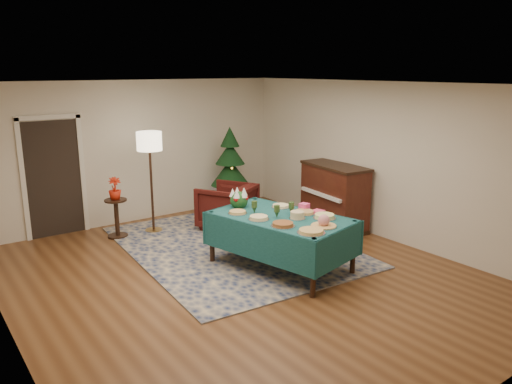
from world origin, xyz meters
TOP-DOWN VIEW (x-y plane):
  - room_shell at (0.00, 0.00)m, footprint 7.00×7.00m
  - doorway at (-1.60, 3.48)m, footprint 1.08×0.04m
  - rug at (0.58, 1.12)m, footprint 3.49×4.42m
  - buffet_table at (0.65, -0.06)m, footprint 1.65×2.29m
  - platter_0 at (0.49, -0.89)m, footprint 0.37×0.37m
  - platter_1 at (0.81, -0.79)m, footprint 0.36×0.36m
  - platter_2 at (1.09, -0.52)m, footprint 0.33×0.33m
  - platter_3 at (0.38, -0.45)m, footprint 0.33×0.33m
  - platter_4 at (0.76, -0.29)m, footprint 0.24×0.24m
  - platter_5 at (1.02, -0.16)m, footprint 0.33×0.33m
  - platter_6 at (0.29, -0.00)m, footprint 0.30×0.30m
  - platter_7 at (0.95, 0.32)m, footprint 0.29×0.29m
  - platter_8 at (0.22, 0.43)m, footprint 0.29×0.29m
  - goblet_0 at (0.43, 0.29)m, footprint 0.09×0.09m
  - goblet_1 at (0.84, -0.07)m, footprint 0.09×0.09m
  - goblet_2 at (0.56, -0.08)m, footprint 0.09×0.09m
  - napkin_stack at (1.20, -0.26)m, footprint 0.19×0.19m
  - gift_box at (1.14, -0.02)m, footprint 0.15×0.15m
  - centerpiece at (0.44, 0.72)m, footprint 0.29×0.29m
  - armchair at (1.05, 2.01)m, footprint 1.19×1.17m
  - floor_lamp at (-0.14, 2.67)m, footprint 0.44×0.44m
  - side_table at (-0.80, 2.73)m, footprint 0.39×0.39m
  - potted_plant at (-0.80, 2.73)m, footprint 0.22×0.39m
  - christmas_tree at (1.70, 2.90)m, footprint 1.14×1.14m
  - piano at (2.69, 0.89)m, footprint 0.79×1.44m

SIDE VIEW (x-z plane):
  - rug at x=0.58m, z-range 0.00..0.02m
  - side_table at x=-0.80m, z-range -0.01..0.68m
  - armchair at x=1.05m, z-range 0.00..0.92m
  - piano at x=2.69m, z-range -0.01..1.18m
  - buffet_table at x=0.65m, z-range 0.24..1.05m
  - christmas_tree at x=1.70m, z-range -0.09..1.68m
  - potted_plant at x=-0.80m, z-range 0.69..0.91m
  - platter_7 at x=0.95m, z-range 0.80..0.85m
  - platter_8 at x=0.22m, z-range 0.80..0.85m
  - platter_5 at x=1.02m, z-range 0.80..0.85m
  - napkin_stack at x=1.20m, z-range 0.80..0.85m
  - platter_0 at x=0.49m, z-range 0.80..0.85m
  - platter_3 at x=0.38m, z-range 0.80..0.86m
  - platter_6 at x=0.29m, z-range 0.80..0.86m
  - platter_2 at x=1.09m, z-range 0.80..0.87m
  - platter_4 at x=0.76m, z-range 0.80..0.91m
  - gift_box at x=1.14m, z-range 0.80..0.91m
  - platter_1 at x=0.81m, z-range 0.79..0.96m
  - goblet_0 at x=0.43m, z-range 0.81..1.00m
  - goblet_1 at x=0.84m, z-range 0.81..1.00m
  - goblet_2 at x=0.56m, z-range 0.81..1.00m
  - centerpiece at x=0.44m, z-range 0.78..1.11m
  - doorway at x=-1.60m, z-range 0.02..2.18m
  - room_shell at x=0.00m, z-range -2.15..4.85m
  - floor_lamp at x=-0.14m, z-range 0.64..2.46m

